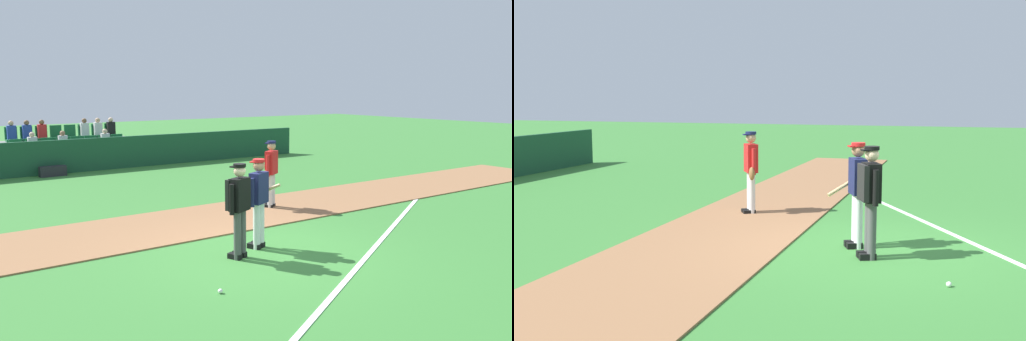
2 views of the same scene
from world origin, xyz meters
TOP-DOWN VIEW (x-y plane):
  - ground_plane at (0.00, 0.00)m, footprint 80.00×80.00m
  - infield_dirt_path at (0.00, 2.75)m, footprint 28.00×2.75m
  - foul_line_chalk at (3.00, -0.50)m, footprint 10.53×5.92m
  - dugout_fence at (0.00, 11.79)m, footprint 20.00×0.16m
  - stadium_bleachers at (-0.00, 13.25)m, footprint 5.00×2.10m
  - batter_navy_jersey at (0.18, 0.27)m, footprint 0.75×0.70m
  - umpire_home_plate at (-0.48, -0.04)m, footprint 0.55×0.42m
  - runner_red_jersey at (2.41, 2.90)m, footprint 0.63×0.44m
  - baseball at (-1.61, -1.27)m, footprint 0.07×0.07m
  - equipment_bag at (-1.04, 11.34)m, footprint 0.90×0.36m

SIDE VIEW (x-z plane):
  - ground_plane at x=0.00m, z-range 0.00..0.00m
  - foul_line_chalk at x=3.00m, z-range 0.00..0.01m
  - infield_dirt_path at x=0.00m, z-range 0.00..0.03m
  - baseball at x=-1.61m, z-range 0.00..0.07m
  - equipment_bag at x=-1.04m, z-range 0.00..0.36m
  - stadium_bleachers at x=0.00m, z-range -0.42..1.48m
  - dugout_fence at x=0.00m, z-range 0.00..1.24m
  - runner_red_jersey at x=2.41m, z-range 0.08..1.84m
  - batter_navy_jersey at x=0.18m, z-range 0.09..1.85m
  - umpire_home_plate at x=-0.48m, z-range 0.12..1.88m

